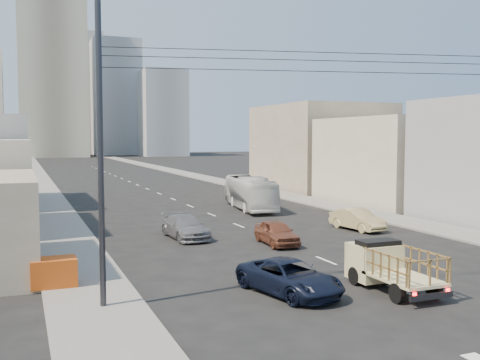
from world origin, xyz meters
TOP-DOWN VIEW (x-y plane):
  - ground at (0.00, 0.00)m, footprint 420.00×420.00m
  - sidewalk_left at (-11.75, 70.00)m, footprint 3.50×180.00m
  - sidewalk_right at (11.75, 70.00)m, footprint 3.50×180.00m
  - lane_dashes at (0.00, 53.00)m, footprint 0.15×104.00m
  - flatbed_pickup at (-0.38, 2.29)m, footprint 1.95×4.41m
  - navy_pickup at (-4.40, 3.28)m, footprint 3.29×5.20m
  - city_bus at (4.21, 28.12)m, footprint 3.77×10.27m
  - sedan_brown at (-0.51, 12.75)m, footprint 1.88×4.15m
  - sedan_tan at (6.65, 15.35)m, footprint 2.06×4.41m
  - sedan_grey at (-4.85, 16.58)m, footprint 2.20×4.92m
  - streetlamp_left at (-11.39, 4.00)m, footprint 2.36×0.25m
  - overhead_wires at (0.00, 1.50)m, footprint 23.01×5.02m
  - crate_stack at (-13.00, 7.47)m, footprint 1.80×1.20m
  - bldg_right_mid at (19.50, 28.00)m, footprint 11.00×14.00m
  - bldg_right_far at (20.00, 44.00)m, footprint 12.00×16.00m
  - high_rise_tower at (-4.00, 170.00)m, footprint 20.00×20.00m
  - midrise_ne at (18.00, 185.00)m, footprint 16.00×16.00m
  - midrise_back at (6.00, 200.00)m, footprint 18.00×18.00m
  - midrise_east at (30.00, 165.00)m, footprint 14.00×14.00m

SIDE VIEW (x-z plane):
  - ground at x=0.00m, z-range 0.00..0.00m
  - lane_dashes at x=0.00m, z-range 0.00..0.01m
  - sidewalk_left at x=-11.75m, z-range 0.00..0.12m
  - sidewalk_right at x=11.75m, z-range 0.00..0.12m
  - navy_pickup at x=-4.40m, z-range 0.00..1.34m
  - crate_stack at x=-13.00m, z-range 0.12..1.26m
  - sedan_brown at x=-0.51m, z-range 0.00..1.38m
  - sedan_tan at x=6.65m, z-range 0.00..1.40m
  - sedan_grey at x=-4.85m, z-range 0.00..1.40m
  - flatbed_pickup at x=-0.38m, z-range 0.14..2.04m
  - city_bus at x=4.21m, z-range 0.00..2.80m
  - bldg_right_mid at x=19.50m, z-range 0.00..8.00m
  - bldg_right_far at x=20.00m, z-range 0.00..10.00m
  - streetlamp_left at x=-11.39m, z-range 0.44..12.44m
  - overhead_wires at x=0.00m, z-range 8.60..9.33m
  - midrise_east at x=30.00m, z-range 0.00..28.00m
  - midrise_ne at x=18.00m, z-range 0.00..40.00m
  - midrise_back at x=6.00m, z-range 0.00..44.00m
  - high_rise_tower at x=-4.00m, z-range 0.00..60.00m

